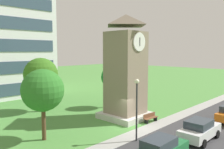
{
  "coord_description": "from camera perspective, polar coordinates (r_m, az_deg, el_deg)",
  "views": [
    {
      "loc": [
        -16.73,
        -13.76,
        7.22
      ],
      "look_at": [
        1.04,
        3.2,
        4.73
      ],
      "focal_mm": 37.43,
      "sensor_mm": 36.0,
      "label": 1
    }
  ],
  "objects": [
    {
      "name": "park_bench",
      "position": [
        24.44,
        9.36,
        -10.34
      ],
      "size": [
        1.83,
        0.63,
        0.88
      ],
      "color": "brown",
      "rests_on": "ground"
    },
    {
      "name": "tree_near_tower",
      "position": [
        19.46,
        -16.56,
        -3.76
      ],
      "size": [
        3.41,
        3.41,
        5.8
      ],
      "color": "#513823",
      "rests_on": "ground"
    },
    {
      "name": "parked_car_white",
      "position": [
        20.68,
        20.61,
        -12.49
      ],
      "size": [
        4.47,
        2.02,
        1.69
      ],
      "color": "silver",
      "rests_on": "ground"
    },
    {
      "name": "tree_streetside",
      "position": [
        29.68,
        0.14,
        -0.67
      ],
      "size": [
        2.92,
        2.92,
        5.37
      ],
      "color": "#513823",
      "rests_on": "ground"
    },
    {
      "name": "street_lamp",
      "position": [
        18.69,
        6.06,
        -6.72
      ],
      "size": [
        0.36,
        0.36,
        5.02
      ],
      "color": "#333338",
      "rests_on": "ground"
    },
    {
      "name": "tree_by_building",
      "position": [
        28.79,
        -16.98,
        -0.09
      ],
      "size": [
        4.0,
        4.0,
        6.42
      ],
      "color": "#513823",
      "rests_on": "ground"
    },
    {
      "name": "street_asphalt",
      "position": [
        19.8,
        18.21,
        -15.88
      ],
      "size": [
        120.0,
        7.2,
        0.01
      ],
      "primitive_type": "cube",
      "color": "#38383A",
      "rests_on": "ground"
    },
    {
      "name": "kerb_strip",
      "position": [
        21.9,
        7.47,
        -13.5
      ],
      "size": [
        120.0,
        1.6,
        0.01
      ],
      "primitive_type": "cube",
      "color": "#9E9E99",
      "rests_on": "ground"
    },
    {
      "name": "clock_tower",
      "position": [
        24.79,
        3.36,
        0.49
      ],
      "size": [
        4.58,
        4.58,
        10.99
      ],
      "color": "gray",
      "rests_on": "ground"
    },
    {
      "name": "ground_plane",
      "position": [
        22.84,
        4.11,
        -12.65
      ],
      "size": [
        160.0,
        160.0,
        0.0
      ],
      "primitive_type": "plane",
      "color": "#4C893D"
    }
  ]
}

